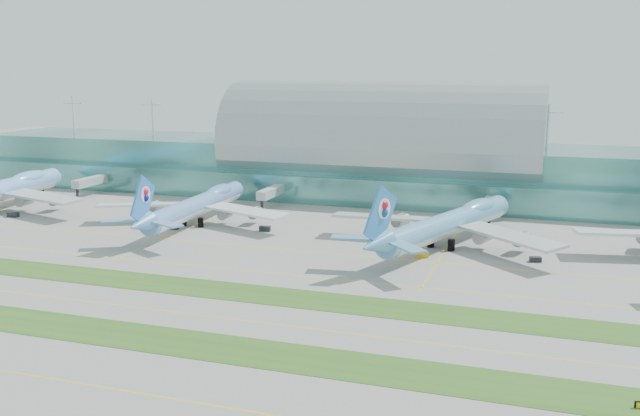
% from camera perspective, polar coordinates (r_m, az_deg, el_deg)
% --- Properties ---
extents(ground, '(700.00, 700.00, 0.00)m').
position_cam_1_polar(ground, '(157.15, -6.43, -6.96)').
color(ground, gray).
rests_on(ground, ground).
extents(terminal, '(340.00, 69.10, 36.00)m').
position_cam_1_polar(terminal, '(273.62, 4.93, 3.95)').
color(terminal, '#3D7A75').
rests_on(terminal, ground).
extents(grass_strip_near, '(420.00, 12.00, 0.08)m').
position_cam_1_polar(grass_strip_near, '(133.84, -11.56, -10.43)').
color(grass_strip_near, '#2D591E').
rests_on(grass_strip_near, ground).
extents(grass_strip_far, '(420.00, 12.00, 0.08)m').
position_cam_1_polar(grass_strip_far, '(158.86, -6.13, -6.74)').
color(grass_strip_far, '#2D591E').
rests_on(grass_strip_far, ground).
extents(taxiline_a, '(420.00, 0.35, 0.01)m').
position_cam_1_polar(taxiline_a, '(118.47, -16.51, -13.66)').
color(taxiline_a, yellow).
rests_on(taxiline_a, ground).
extents(taxiline_b, '(420.00, 0.35, 0.01)m').
position_cam_1_polar(taxiline_b, '(145.29, -8.78, -8.57)').
color(taxiline_b, yellow).
rests_on(taxiline_b, ground).
extents(taxiline_c, '(420.00, 0.35, 0.01)m').
position_cam_1_polar(taxiline_c, '(172.86, -3.92, -5.21)').
color(taxiline_c, yellow).
rests_on(taxiline_c, ground).
extents(taxiline_d, '(420.00, 0.35, 0.01)m').
position_cam_1_polar(taxiline_d, '(192.61, -1.42, -3.46)').
color(taxiline_d, yellow).
rests_on(taxiline_d, ground).
extents(airliner_b, '(65.15, 73.91, 20.35)m').
position_cam_1_polar(airliner_b, '(227.67, -9.76, 0.31)').
color(airliner_b, '#6195D6').
rests_on(airliner_b, ground).
extents(airliner_c, '(65.88, 76.66, 21.82)m').
position_cam_1_polar(airliner_c, '(199.96, 10.32, -1.10)').
color(airliner_c, '#5C9DCB').
rests_on(airliner_c, ground).
extents(gse_b, '(3.90, 2.54, 1.54)m').
position_cam_1_polar(gse_b, '(256.27, -23.35, -0.50)').
color(gse_b, black).
rests_on(gse_b, ground).
extents(gse_c, '(3.80, 2.09, 1.55)m').
position_cam_1_polar(gse_c, '(222.58, -11.72, -1.46)').
color(gse_c, black).
rests_on(gse_c, ground).
extents(gse_d, '(3.56, 2.30, 1.53)m').
position_cam_1_polar(gse_d, '(215.92, -4.43, -1.66)').
color(gse_d, black).
rests_on(gse_d, ground).
extents(gse_e, '(3.78, 2.45, 1.37)m').
position_cam_1_polar(gse_e, '(187.93, 8.13, -3.73)').
color(gse_e, orange).
rests_on(gse_e, ground).
extents(gse_f, '(3.19, 2.44, 1.28)m').
position_cam_1_polar(gse_f, '(190.15, 16.86, -3.95)').
color(gse_f, black).
rests_on(gse_f, ground).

